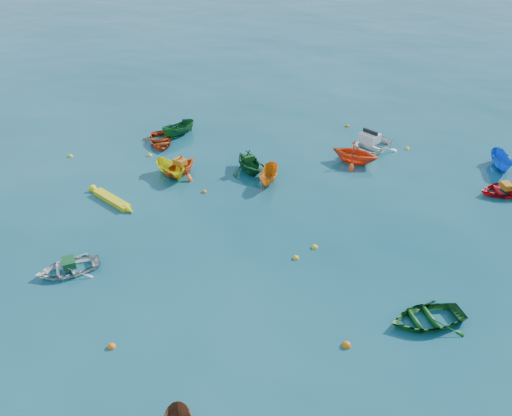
# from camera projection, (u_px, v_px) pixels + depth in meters

# --- Properties ---
(ground) EXTENTS (160.00, 160.00, 0.00)m
(ground) POSITION_uv_depth(u_px,v_px,m) (232.00, 271.00, 23.41)
(ground) COLOR #0B3F50
(ground) RESTS_ON ground
(dinghy_white_near) EXTENTS (3.49, 3.34, 0.59)m
(dinghy_white_near) POSITION_uv_depth(u_px,v_px,m) (69.00, 271.00, 23.39)
(dinghy_white_near) COLOR silver
(dinghy_white_near) RESTS_ON ground
(dinghy_orange_w) EXTENTS (3.18, 3.39, 1.43)m
(dinghy_orange_w) POSITION_uv_depth(u_px,v_px,m) (181.00, 175.00, 31.33)
(dinghy_orange_w) COLOR #E24E15
(dinghy_orange_w) RESTS_ON ground
(sampan_yellow_mid) EXTENTS (2.75, 2.30, 1.02)m
(sampan_yellow_mid) POSITION_uv_depth(u_px,v_px,m) (172.00, 176.00, 31.22)
(sampan_yellow_mid) COLOR yellow
(sampan_yellow_mid) RESTS_ON ground
(dinghy_green_e) EXTENTS (3.86, 3.45, 0.66)m
(dinghy_green_e) POSITION_uv_depth(u_px,v_px,m) (426.00, 322.00, 20.64)
(dinghy_green_e) COLOR #124E1A
(dinghy_green_e) RESTS_ON ground
(sampan_orange_n) EXTENTS (0.99, 2.58, 1.00)m
(sampan_orange_n) POSITION_uv_depth(u_px,v_px,m) (269.00, 182.00, 30.57)
(sampan_orange_n) COLOR orange
(sampan_orange_n) RESTS_ON ground
(dinghy_green_n) EXTENTS (3.72, 3.76, 1.50)m
(dinghy_green_n) POSITION_uv_depth(u_px,v_px,m) (249.00, 171.00, 31.74)
(dinghy_green_n) COLOR #125024
(dinghy_green_n) RESTS_ON ground
(dinghy_red_ne) EXTENTS (3.91, 3.37, 0.68)m
(dinghy_red_ne) POSITION_uv_depth(u_px,v_px,m) (506.00, 193.00, 29.41)
(dinghy_red_ne) COLOR red
(dinghy_red_ne) RESTS_ON ground
(sampan_blue_far) EXTENTS (1.32, 2.84, 1.06)m
(sampan_blue_far) POSITION_uv_depth(u_px,v_px,m) (500.00, 168.00, 32.12)
(sampan_blue_far) COLOR blue
(sampan_blue_far) RESTS_ON ground
(dinghy_red_far) EXTENTS (3.57, 3.88, 0.66)m
(dinghy_red_far) POSITION_uv_depth(u_px,v_px,m) (161.00, 144.00, 35.19)
(dinghy_red_far) COLOR #A8340E
(dinghy_red_far) RESTS_ON ground
(dinghy_orange_far) EXTENTS (3.56, 3.25, 1.59)m
(dinghy_orange_far) POSITION_uv_depth(u_px,v_px,m) (354.00, 163.00, 32.74)
(dinghy_orange_far) COLOR #F44A16
(dinghy_orange_far) RESTS_ON ground
(sampan_green_far) EXTENTS (2.33, 2.95, 1.08)m
(sampan_green_far) POSITION_uv_depth(u_px,v_px,m) (179.00, 136.00, 36.36)
(sampan_green_far) COLOR #135321
(sampan_green_far) RESTS_ON ground
(kayak_yellow) EXTENTS (3.48, 2.20, 0.36)m
(kayak_yellow) POSITION_uv_depth(u_px,v_px,m) (112.00, 202.00, 28.63)
(kayak_yellow) COLOR yellow
(kayak_yellow) RESTS_ON ground
(motorboat_white) EXTENTS (4.70, 5.00, 1.44)m
(motorboat_white) POSITION_uv_depth(u_px,v_px,m) (368.00, 151.00, 34.20)
(motorboat_white) COLOR white
(motorboat_white) RESTS_ON ground
(tarp_green_a) EXTENTS (0.89, 0.92, 0.36)m
(tarp_green_a) POSITION_uv_depth(u_px,v_px,m) (69.00, 263.00, 23.17)
(tarp_green_a) COLOR #124B24
(tarp_green_a) RESTS_ON dinghy_white_near
(tarp_orange_a) EXTENTS (0.89, 0.79, 0.36)m
(tarp_orange_a) POSITION_uv_depth(u_px,v_px,m) (180.00, 162.00, 30.88)
(tarp_orange_a) COLOR #C16D13
(tarp_orange_a) RESTS_ON dinghy_orange_w
(tarp_green_b) EXTENTS (0.82, 0.80, 0.32)m
(tarp_green_b) POSITION_uv_depth(u_px,v_px,m) (249.00, 158.00, 31.32)
(tarp_green_b) COLOR #114715
(tarp_green_b) RESTS_ON dinghy_green_n
(tarp_orange_b) EXTENTS (0.74, 0.84, 0.34)m
(tarp_orange_b) POSITION_uv_depth(u_px,v_px,m) (506.00, 186.00, 29.13)
(tarp_orange_b) COLOR #C27013
(tarp_orange_b) RESTS_ON dinghy_red_ne
(buoy_or_a) EXTENTS (0.32, 0.32, 0.32)m
(buoy_or_a) POSITION_uv_depth(u_px,v_px,m) (112.00, 347.00, 19.49)
(buoy_or_a) COLOR orange
(buoy_or_a) RESTS_ON ground
(buoy_ye_a) EXTENTS (0.31, 0.31, 0.31)m
(buoy_ye_a) POSITION_uv_depth(u_px,v_px,m) (296.00, 258.00, 24.20)
(buoy_ye_a) COLOR yellow
(buoy_ye_a) RESTS_ON ground
(buoy_or_b) EXTENTS (0.37, 0.37, 0.37)m
(buoy_or_b) POSITION_uv_depth(u_px,v_px,m) (346.00, 346.00, 19.55)
(buoy_or_b) COLOR #D0650B
(buoy_or_b) RESTS_ON ground
(buoy_ye_b) EXTENTS (0.33, 0.33, 0.33)m
(buoy_ye_b) POSITION_uv_depth(u_px,v_px,m) (70.00, 157.00, 33.47)
(buoy_ye_b) COLOR yellow
(buoy_ye_b) RESTS_ON ground
(buoy_or_c) EXTENTS (0.29, 0.29, 0.29)m
(buoy_or_c) POSITION_uv_depth(u_px,v_px,m) (204.00, 192.00, 29.52)
(buoy_or_c) COLOR orange
(buoy_or_c) RESTS_ON ground
(buoy_ye_c) EXTENTS (0.32, 0.32, 0.32)m
(buoy_ye_c) POSITION_uv_depth(u_px,v_px,m) (315.00, 248.00, 24.93)
(buoy_ye_c) COLOR yellow
(buoy_ye_c) RESTS_ON ground
(buoy_or_d) EXTENTS (0.35, 0.35, 0.35)m
(buoy_or_d) POSITION_uv_depth(u_px,v_px,m) (352.00, 161.00, 32.88)
(buoy_or_d) COLOR #E75A0C
(buoy_or_d) RESTS_ON ground
(buoy_ye_d) EXTENTS (0.33, 0.33, 0.33)m
(buoy_ye_d) POSITION_uv_depth(u_px,v_px,m) (150.00, 156.00, 33.57)
(buoy_ye_d) COLOR yellow
(buoy_ye_d) RESTS_ON ground
(buoy_or_e) EXTENTS (0.33, 0.33, 0.33)m
(buoy_or_e) POSITION_uv_depth(u_px,v_px,m) (347.00, 126.00, 37.76)
(buoy_or_e) COLOR #D06C0B
(buoy_or_e) RESTS_ON ground
(buoy_ye_e) EXTENTS (0.31, 0.31, 0.31)m
(buoy_ye_e) POSITION_uv_depth(u_px,v_px,m) (407.00, 149.00, 34.46)
(buoy_ye_e) COLOR yellow
(buoy_ye_e) RESTS_ON ground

